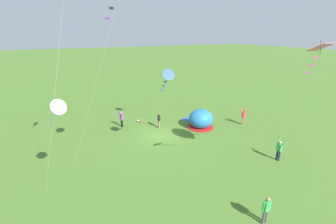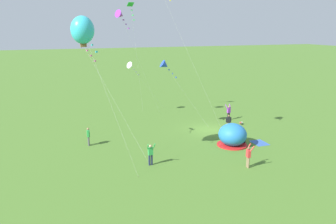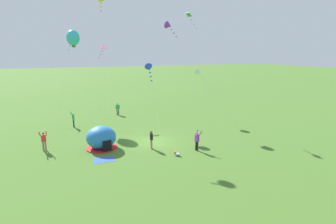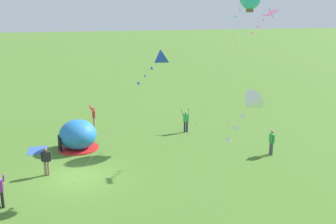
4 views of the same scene
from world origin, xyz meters
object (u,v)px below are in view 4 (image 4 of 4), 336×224
popup_tent (78,135)px  kite_blue (159,60)px  person_near_tent (272,141)px  person_arms_raised (94,116)px  person_far_back (186,120)px  kite_white (250,103)px  kite_pink (266,18)px  person_strolling (46,160)px

popup_tent → kite_blue: size_ratio=0.37×
popup_tent → person_near_tent: size_ratio=1.63×
person_arms_raised → person_far_back: 7.69m
person_near_tent → kite_white: (9.31, -6.47, 5.22)m
person_far_back → kite_blue: kite_blue is taller
person_far_back → kite_blue: (8.14, -4.10, 5.97)m
kite_white → popup_tent: bearing=-156.0°
kite_pink → kite_blue: kite_pink is taller
person_arms_raised → kite_pink: size_ratio=0.20×
popup_tent → person_far_back: 8.70m
person_arms_raised → kite_white: bearing=14.2°
person_strolling → person_arms_raised: 9.64m
person_near_tent → kite_pink: (-1.68, -0.06, 8.04)m
person_strolling → kite_pink: (-1.35, 14.56, 8.04)m
person_strolling → kite_pink: size_ratio=0.18×
popup_tent → kite_white: bearing=24.0°
person_strolling → kite_pink: kite_pink is taller
person_arms_raised → person_near_tent: person_arms_raised is taller
person_strolling → kite_white: kite_white is taller
person_arms_raised → kite_white: (18.64, 4.70, 5.18)m
person_far_back → kite_pink: size_ratio=0.20×
person_strolling → person_near_tent: bearing=88.7°
person_strolling → popup_tent: bearing=154.5°
person_strolling → kite_blue: (2.19, 6.40, 6.00)m
person_far_back → kite_pink: (4.61, 4.06, 8.00)m
person_strolling → person_far_back: bearing=119.5°
person_arms_raised → kite_pink: (7.66, 11.11, 8.00)m
person_arms_raised → kite_pink: bearing=55.4°
popup_tent → person_far_back: popup_tent is taller
person_arms_raised → person_near_tent: (9.33, 11.17, -0.03)m
person_near_tent → person_strolling: bearing=-91.3°
kite_white → person_strolling: bearing=-139.8°
person_near_tent → kite_white: bearing=-34.8°
person_far_back → person_arms_raised: bearing=-113.4°
person_near_tent → kite_pink: size_ratio=0.18×
person_far_back → popup_tent: bearing=-78.2°
kite_pink → kite_white: 13.03m
person_strolling → person_arms_raised: size_ratio=0.91×
person_near_tent → kite_pink: kite_pink is taller
popup_tent → person_far_back: bearing=101.8°
person_arms_raised → kite_blue: kite_blue is taller
person_near_tent → person_far_back: size_ratio=0.91×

